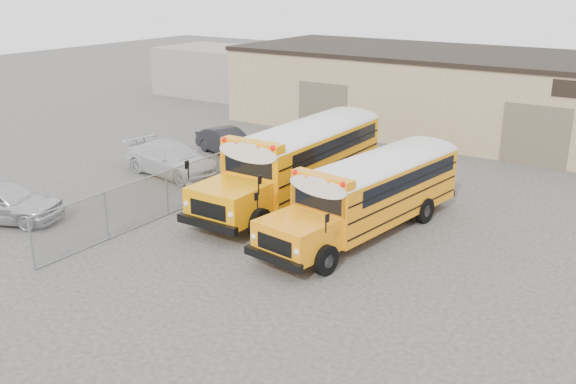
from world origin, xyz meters
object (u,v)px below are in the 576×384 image
Objects in this scene: school_bus_left at (370,126)px; car_dark at (228,142)px; school_bus_right at (449,156)px; car_white at (172,159)px; tarp_bundle at (321,226)px; car_silver at (2,202)px.

school_bus_left is 2.62× the size of car_dark.
school_bus_right is 12.53m from car_white.
car_dark is (-11.72, -0.45, -0.95)m from school_bus_right.
tarp_bundle is 0.28× the size of car_white.
tarp_bundle is at bearing -71.61° from school_bus_left.
car_dark is at bearing -27.50° from car_silver.
car_white is at bearing 161.92° from tarp_bundle.
car_white reaches higher than car_dark.
school_bus_left is at bearing 108.39° from tarp_bundle.
school_bus_right is 2.15× the size of car_silver.
car_silver reaches higher than tarp_bundle.
car_white is (1.18, 7.96, -0.02)m from car_silver.
school_bus_right is at bearing -71.49° from car_dark.
school_bus_left is 16.99m from car_silver.
tarp_bundle is at bearing -110.17° from car_dark.
school_bus_left is 9.76m from car_white.
school_bus_right reaches higher than car_white.
school_bus_left reaches higher than car_dark.
school_bus_right is at bearing 79.35° from tarp_bundle.
tarp_bundle is 12.70m from car_dark.
tarp_bundle is at bearing -100.65° from school_bus_right.
car_white is (-6.62, -7.10, -1.06)m from school_bus_left.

